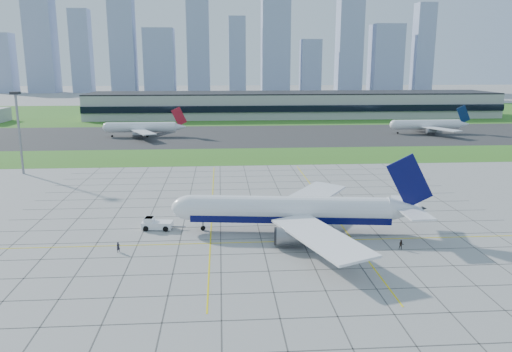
{
  "coord_description": "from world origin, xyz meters",
  "views": [
    {
      "loc": [
        -7.76,
        -93.71,
        34.11
      ],
      "look_at": [
        0.87,
        25.51,
        7.0
      ],
      "focal_mm": 35.0,
      "sensor_mm": 36.0,
      "label": 1
    }
  ],
  "objects_px": {
    "pushback_tug": "(156,224)",
    "crew_near": "(118,247)",
    "distant_jet_1": "(143,127)",
    "light_mast": "(18,123)",
    "crew_far": "(401,245)",
    "airliner": "(292,211)",
    "distant_jet_2": "(428,125)"
  },
  "relations": [
    {
      "from": "airliner",
      "to": "crew_far",
      "type": "distance_m",
      "value": 22.55
    },
    {
      "from": "crew_near",
      "to": "distant_jet_1",
      "type": "height_order",
      "value": "distant_jet_1"
    },
    {
      "from": "crew_far",
      "to": "distant_jet_1",
      "type": "relative_size",
      "value": 0.04
    },
    {
      "from": "light_mast",
      "to": "crew_far",
      "type": "height_order",
      "value": "light_mast"
    },
    {
      "from": "distant_jet_1",
      "to": "pushback_tug",
      "type": "bearing_deg",
      "value": -80.66
    },
    {
      "from": "distant_jet_1",
      "to": "distant_jet_2",
      "type": "distance_m",
      "value": 138.96
    },
    {
      "from": "light_mast",
      "to": "airliner",
      "type": "bearing_deg",
      "value": -38.71
    },
    {
      "from": "airliner",
      "to": "crew_far",
      "type": "bearing_deg",
      "value": -23.76
    },
    {
      "from": "distant_jet_1",
      "to": "light_mast",
      "type": "bearing_deg",
      "value": -107.99
    },
    {
      "from": "light_mast",
      "to": "airliner",
      "type": "height_order",
      "value": "light_mast"
    },
    {
      "from": "distant_jet_1",
      "to": "distant_jet_2",
      "type": "xyz_separation_m",
      "value": [
        138.96,
        0.65,
        0.0
      ]
    },
    {
      "from": "airliner",
      "to": "distant_jet_1",
      "type": "relative_size",
      "value": 1.25
    },
    {
      "from": "airliner",
      "to": "pushback_tug",
      "type": "xyz_separation_m",
      "value": [
        -28.19,
        3.79,
        -3.44
      ]
    },
    {
      "from": "pushback_tug",
      "to": "crew_near",
      "type": "relative_size",
      "value": 4.78
    },
    {
      "from": "distant_jet_1",
      "to": "crew_near",
      "type": "bearing_deg",
      "value": -83.43
    },
    {
      "from": "pushback_tug",
      "to": "distant_jet_2",
      "type": "relative_size",
      "value": 0.22
    },
    {
      "from": "crew_far",
      "to": "distant_jet_2",
      "type": "xyz_separation_m",
      "value": [
        69.11,
        153.14,
        3.56
      ]
    },
    {
      "from": "light_mast",
      "to": "distant_jet_1",
      "type": "relative_size",
      "value": 0.6
    },
    {
      "from": "airliner",
      "to": "distant_jet_2",
      "type": "bearing_deg",
      "value": 65.26
    },
    {
      "from": "distant_jet_2",
      "to": "crew_near",
      "type": "bearing_deg",
      "value": -128.92
    },
    {
      "from": "crew_near",
      "to": "pushback_tug",
      "type": "bearing_deg",
      "value": 28.6
    },
    {
      "from": "pushback_tug",
      "to": "crew_near",
      "type": "bearing_deg",
      "value": -105.3
    },
    {
      "from": "pushback_tug",
      "to": "crew_near",
      "type": "distance_m",
      "value": 13.82
    },
    {
      "from": "crew_near",
      "to": "crew_far",
      "type": "relative_size",
      "value": 1.04
    },
    {
      "from": "distant_jet_1",
      "to": "crew_far",
      "type": "bearing_deg",
      "value": -65.39
    },
    {
      "from": "crew_far",
      "to": "distant_jet_2",
      "type": "bearing_deg",
      "value": 78.52
    },
    {
      "from": "distant_jet_2",
      "to": "pushback_tug",
      "type": "bearing_deg",
      "value": -130.16
    },
    {
      "from": "airliner",
      "to": "distant_jet_1",
      "type": "height_order",
      "value": "airliner"
    },
    {
      "from": "pushback_tug",
      "to": "distant_jet_2",
      "type": "height_order",
      "value": "distant_jet_2"
    },
    {
      "from": "crew_near",
      "to": "distant_jet_1",
      "type": "bearing_deg",
      "value": 57.62
    },
    {
      "from": "light_mast",
      "to": "airliner",
      "type": "distance_m",
      "value": 98.88
    },
    {
      "from": "light_mast",
      "to": "crew_near",
      "type": "height_order",
      "value": "light_mast"
    }
  ]
}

